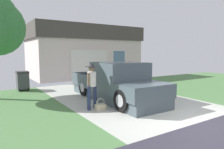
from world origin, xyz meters
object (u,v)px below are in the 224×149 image
Objects in this scene: pickup_truck at (119,84)px; house_with_garage at (84,52)px; wheeled_trash_bin at (23,80)px; person_with_hat at (92,82)px; handbag at (100,106)px.

pickup_truck is 9.66m from house_with_garage.
pickup_truck is 5.04× the size of wheeled_trash_bin.
person_with_hat reaches higher than handbag.
wheeled_trash_bin is (-5.71, -4.41, -1.57)m from house_with_garage.
pickup_truck is at bearing 30.01° from handbag.
person_with_hat is at bearing 130.59° from handbag.
person_with_hat is 0.19× the size of house_with_garage.
wheeled_trash_bin is at bearing 107.02° from handbag.
house_with_garage is (2.62, 9.19, 1.41)m from pickup_truck.
house_with_garage reaches higher than person_with_hat.
handbag is at bearing -72.98° from wheeled_trash_bin.
pickup_truck reaches higher than handbag.
house_with_garage is (4.21, 9.74, 1.12)m from person_with_hat.
handbag is 0.40× the size of wheeled_trash_bin.
pickup_truck is 0.58× the size of house_with_garage.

